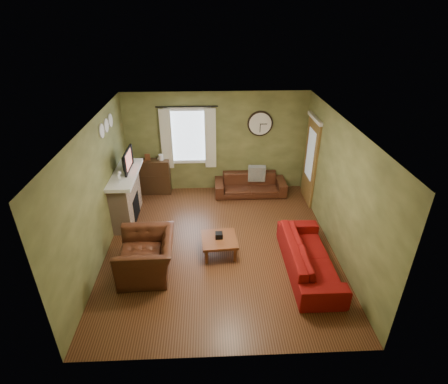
{
  "coord_description": "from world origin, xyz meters",
  "views": [
    {
      "loc": [
        -0.18,
        -5.86,
        4.45
      ],
      "look_at": [
        0.1,
        0.4,
        1.05
      ],
      "focal_mm": 28.0,
      "sensor_mm": 36.0,
      "label": 1
    }
  ],
  "objects_px": {
    "bookshelf": "(155,177)",
    "coffee_table": "(219,246)",
    "sofa_red": "(309,257)",
    "sofa_brown": "(250,185)",
    "armchair": "(147,256)"
  },
  "relations": [
    {
      "from": "bookshelf",
      "to": "sofa_brown",
      "type": "xyz_separation_m",
      "value": [
        2.48,
        -0.19,
        -0.19
      ]
    },
    {
      "from": "sofa_red",
      "to": "sofa_brown",
      "type": "bearing_deg",
      "value": 14.08
    },
    {
      "from": "sofa_brown",
      "to": "sofa_red",
      "type": "distance_m",
      "value": 3.14
    },
    {
      "from": "sofa_red",
      "to": "armchair",
      "type": "relative_size",
      "value": 1.84
    },
    {
      "from": "sofa_red",
      "to": "coffee_table",
      "type": "xyz_separation_m",
      "value": [
        -1.65,
        0.57,
        -0.13
      ]
    },
    {
      "from": "sofa_red",
      "to": "armchair",
      "type": "height_order",
      "value": "armchair"
    },
    {
      "from": "sofa_brown",
      "to": "coffee_table",
      "type": "distance_m",
      "value": 2.63
    },
    {
      "from": "coffee_table",
      "to": "armchair",
      "type": "bearing_deg",
      "value": -160.46
    },
    {
      "from": "bookshelf",
      "to": "armchair",
      "type": "distance_m",
      "value": 3.16
    },
    {
      "from": "bookshelf",
      "to": "sofa_red",
      "type": "distance_m",
      "value": 4.59
    },
    {
      "from": "sofa_brown",
      "to": "sofa_red",
      "type": "xyz_separation_m",
      "value": [
        0.76,
        -3.05,
        0.04
      ]
    },
    {
      "from": "bookshelf",
      "to": "sofa_red",
      "type": "bearing_deg",
      "value": -45.01
    },
    {
      "from": "sofa_brown",
      "to": "armchair",
      "type": "xyz_separation_m",
      "value": [
        -2.24,
        -2.96,
        0.1
      ]
    },
    {
      "from": "bookshelf",
      "to": "coffee_table",
      "type": "xyz_separation_m",
      "value": [
        1.59,
        -2.67,
        -0.28
      ]
    },
    {
      "from": "bookshelf",
      "to": "sofa_red",
      "type": "relative_size",
      "value": 0.44
    }
  ]
}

